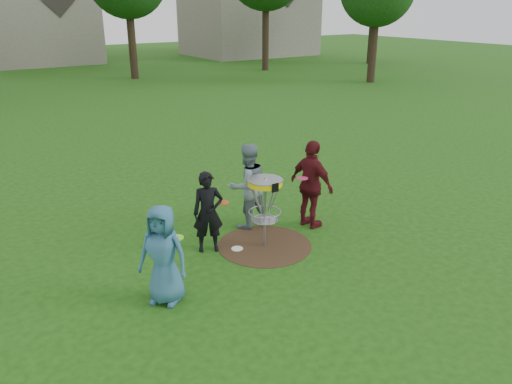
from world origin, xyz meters
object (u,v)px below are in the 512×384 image
player_maroon (312,185)px  disc_golf_basket (265,196)px  player_blue (163,255)px  player_black (208,212)px  player_grey (247,186)px

player_maroon → disc_golf_basket: bearing=90.7°
player_blue → player_black: bearing=88.3°
player_grey → player_black: bearing=25.2°
player_black → player_grey: player_grey is taller
player_black → player_maroon: bearing=17.2°
player_blue → player_grey: player_grey is taller
player_black → disc_golf_basket: size_ratio=1.11×
disc_golf_basket → player_maroon: bearing=9.5°
player_black → player_grey: (1.19, 0.52, 0.12)m
player_maroon → player_grey: bearing=47.2°
player_blue → player_grey: size_ratio=0.90×
player_blue → player_black: 1.78m
player_grey → player_maroon: 1.30m
player_maroon → player_black: bearing=76.0°
player_grey → player_maroon: (1.07, -0.72, 0.03)m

